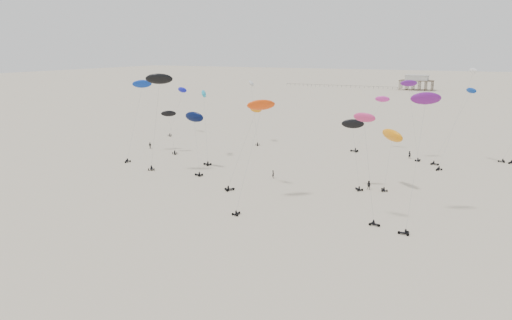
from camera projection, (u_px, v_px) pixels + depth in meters
The scene contains 24 objects.
ground_plane at pixel (383, 120), 192.50m from camera, with size 900.00×900.00×0.00m, color beige.
pavilion_main at pixel (416, 84), 327.41m from camera, with size 21.00×13.00×9.80m.
pier_fence at pixel (339, 86), 350.34m from camera, with size 80.20×0.20×1.50m.
rig_0 at pixel (252, 93), 145.26m from camera, with size 7.57×8.95×18.40m.
rig_1 at pixel (411, 97), 124.00m from camera, with size 7.27×6.76×19.77m.
rig_3 at pixel (459, 112), 115.91m from camera, with size 7.07×14.37×24.47m.
rig_4 at pixel (170, 124), 132.40m from camera, with size 6.90×5.96×11.22m.
rig_5 at pixel (247, 136), 99.08m from camera, with size 5.29×9.68×16.61m.
rig_6 at pixel (140, 94), 131.69m from camera, with size 9.36×18.10×22.73m.
rig_7 at pixel (367, 144), 79.26m from camera, with size 6.33×5.55×17.51m.
rig_8 at pixel (158, 91), 110.80m from camera, with size 6.63×5.44×22.19m.
rig_9 at pixel (373, 116), 136.16m from camera, with size 7.89×11.10×15.99m.
rig_10 at pixel (424, 113), 81.61m from camera, with size 5.52×16.22×22.23m.
rig_11 at pixel (457, 118), 120.37m from camera, with size 8.90×12.10×19.52m.
rig_13 at pixel (195, 123), 114.65m from camera, with size 9.51×9.68×14.26m.
rig_15 at pixel (392, 139), 98.59m from camera, with size 6.54×8.45×12.06m.
rig_16 at pixel (259, 114), 90.22m from camera, with size 5.65×15.75×20.02m.
rig_17 at pixel (354, 135), 99.20m from camera, with size 6.07×5.99×13.65m.
rig_18 at pixel (205, 110), 124.90m from camera, with size 9.64×13.17×18.74m.
rig_19 at pixel (180, 98), 162.34m from camera, with size 4.81×12.11×15.91m.
spectator_0 at pixel (273, 178), 107.17m from camera, with size 0.74×0.51×2.03m, color black.
spectator_1 at pixel (369, 189), 98.61m from camera, with size 1.02×0.59×2.09m, color black.
spectator_2 at pixel (150, 148), 138.64m from camera, with size 1.22×0.65×2.06m, color black.
spectator_3 at pixel (409, 158), 126.18m from camera, with size 0.82×0.56×2.26m, color black.
Camera 1 is at (39.52, 6.68, 27.47)m, focal length 35.00 mm.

